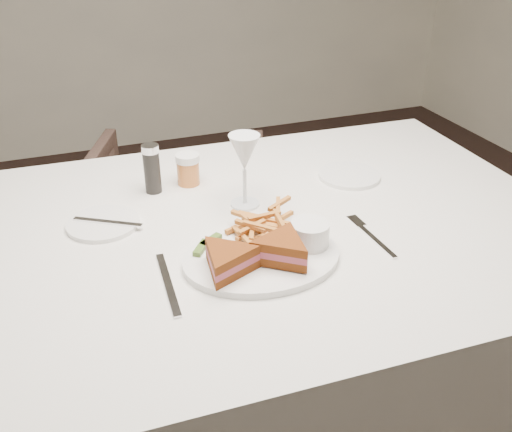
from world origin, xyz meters
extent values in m
cube|color=silver|center=(0.24, 0.07, 0.38)|extent=(1.49, 1.02, 0.75)
imported|color=#49352D|center=(0.24, 0.88, 0.33)|extent=(0.81, 0.79, 0.65)
ellipsoid|color=white|center=(0.22, -0.07, 0.76)|extent=(0.33, 0.26, 0.01)
cube|color=silver|center=(0.02, -0.09, 0.75)|extent=(0.03, 0.21, 0.00)
cylinder|color=white|center=(-0.06, 0.18, 0.76)|extent=(0.16, 0.16, 0.01)
cylinder|color=white|center=(0.57, 0.21, 0.76)|extent=(0.16, 0.16, 0.01)
cylinder|color=black|center=(0.08, 0.31, 0.81)|extent=(0.04, 0.04, 0.12)
cylinder|color=#BE682D|center=(0.17, 0.32, 0.79)|extent=(0.06, 0.06, 0.08)
cube|color=#426021|center=(0.14, 0.01, 0.77)|extent=(0.05, 0.04, 0.01)
cube|color=#426021|center=(0.11, -0.01, 0.77)|extent=(0.05, 0.05, 0.01)
cylinder|color=white|center=(0.32, -0.07, 0.79)|extent=(0.08, 0.08, 0.05)
camera|label=1|loc=(-0.12, -0.96, 1.39)|focal=40.00mm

